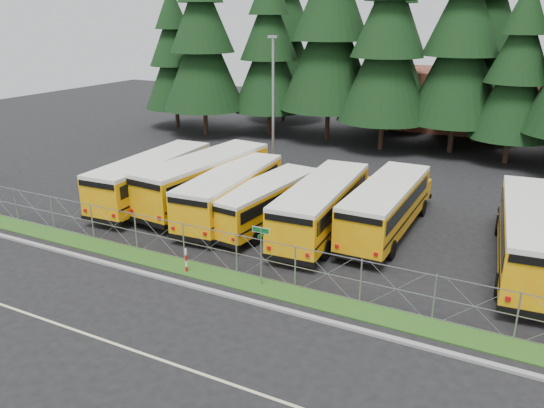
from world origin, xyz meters
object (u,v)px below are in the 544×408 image
(bus_2, at_px, (209,180))
(striped_bollard, at_px, (186,261))
(light_standard, at_px, (273,102))
(bus_6, at_px, (388,208))
(bus_3, at_px, (234,193))
(bus_5, at_px, (324,207))
(street_sign, at_px, (261,244))
(bus_east, at_px, (532,237))
(bus_4, at_px, (269,203))
(bus_1, at_px, (157,179))

(bus_2, bearing_deg, striped_bollard, -57.91)
(light_standard, bearing_deg, bus_6, -34.99)
(light_standard, bearing_deg, bus_3, -77.21)
(bus_5, bearing_deg, bus_6, 22.94)
(street_sign, bearing_deg, striped_bollard, -173.21)
(bus_east, height_order, striped_bollard, bus_east)
(bus_3, bearing_deg, bus_east, -2.61)
(bus_5, bearing_deg, bus_2, 169.42)
(bus_4, xyz_separation_m, light_standard, (-4.54, 9.47, 4.19))
(bus_1, height_order, striped_bollard, bus_1)
(bus_4, relative_size, street_sign, 3.55)
(bus_5, distance_m, bus_east, 10.38)
(bus_6, xyz_separation_m, street_sign, (-3.31, -8.59, 0.56))
(bus_4, xyz_separation_m, bus_east, (13.64, 0.50, 0.30))
(bus_east, height_order, light_standard, light_standard)
(bus_2, relative_size, striped_bollard, 10.18)
(bus_2, bearing_deg, light_standard, 92.26)
(bus_3, bearing_deg, bus_6, 6.75)
(bus_6, bearing_deg, bus_1, -173.23)
(bus_5, xyz_separation_m, striped_bollard, (-3.93, -7.50, -0.90))
(bus_1, distance_m, bus_5, 11.52)
(bus_5, bearing_deg, striped_bollard, -120.83)
(bus_1, distance_m, street_sign, 13.33)
(street_sign, bearing_deg, bus_east, 34.60)
(bus_4, height_order, street_sign, street_sign)
(bus_3, height_order, bus_4, bus_3)
(bus_5, xyz_separation_m, bus_east, (10.37, 0.23, 0.11))
(bus_5, relative_size, bus_6, 1.02)
(light_standard, bearing_deg, bus_east, -26.25)
(bus_2, height_order, bus_6, bus_2)
(bus_4, xyz_separation_m, bus_6, (6.40, 1.81, 0.16))
(bus_5, bearing_deg, bus_4, -178.33)
(bus_5, bearing_deg, bus_east, -1.93)
(bus_east, bearing_deg, bus_5, 176.25)
(light_standard, bearing_deg, street_sign, -64.85)
(street_sign, relative_size, striped_bollard, 2.34)
(street_sign, bearing_deg, bus_1, 148.32)
(bus_2, height_order, light_standard, light_standard)
(bus_2, height_order, bus_5, bus_2)
(bus_1, height_order, light_standard, light_standard)
(bus_4, relative_size, striped_bollard, 8.32)
(bus_2, xyz_separation_m, bus_5, (8.24, -1.07, -0.10))
(bus_5, height_order, bus_6, bus_5)
(bus_2, bearing_deg, bus_5, -2.03)
(bus_6, height_order, light_standard, light_standard)
(striped_bollard, bearing_deg, bus_east, 28.38)
(bus_1, xyz_separation_m, bus_4, (8.25, -0.22, -0.23))
(bus_1, relative_size, bus_5, 1.03)
(bus_3, relative_size, bus_6, 1.00)
(light_standard, bearing_deg, bus_4, -64.39)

